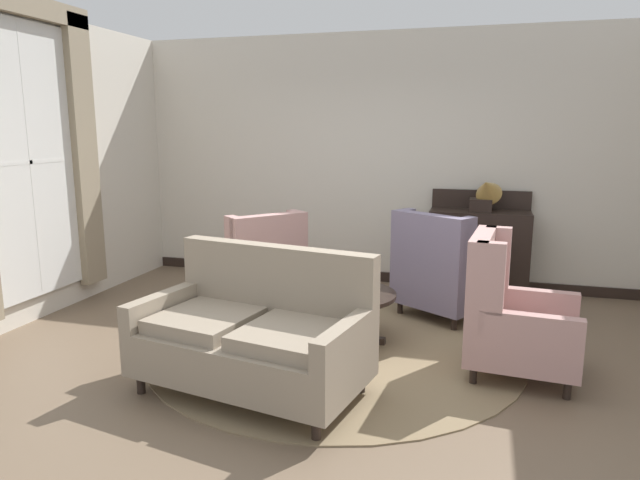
% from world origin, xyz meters
% --- Properties ---
extents(ground, '(8.60, 8.60, 0.00)m').
position_xyz_m(ground, '(0.00, 0.00, 0.00)').
color(ground, brown).
extents(wall_back, '(6.31, 0.08, 2.97)m').
position_xyz_m(wall_back, '(0.00, 2.60, 1.49)').
color(wall_back, silver).
rests_on(wall_back, ground).
extents(wall_left, '(0.08, 3.65, 2.97)m').
position_xyz_m(wall_left, '(-3.07, 0.78, 1.49)').
color(wall_left, silver).
rests_on(wall_left, ground).
extents(baseboard_back, '(6.15, 0.03, 0.12)m').
position_xyz_m(baseboard_back, '(0.00, 2.55, 0.06)').
color(baseboard_back, black).
rests_on(baseboard_back, ground).
extents(area_rug, '(3.17, 3.17, 0.01)m').
position_xyz_m(area_rug, '(0.00, 0.30, 0.01)').
color(area_rug, '#847051').
rests_on(area_rug, ground).
extents(window_with_curtains, '(0.12, 1.78, 2.89)m').
position_xyz_m(window_with_curtains, '(-2.97, 0.26, 1.71)').
color(window_with_curtains, silver).
extents(coffee_table, '(0.89, 0.89, 0.45)m').
position_xyz_m(coffee_table, '(0.05, 0.46, 0.37)').
color(coffee_table, black).
rests_on(coffee_table, ground).
extents(porcelain_vase, '(0.17, 0.17, 0.34)m').
position_xyz_m(porcelain_vase, '(0.04, 0.48, 0.59)').
color(porcelain_vase, '#4C7A66').
rests_on(porcelain_vase, coffee_table).
extents(settee, '(1.75, 1.15, 1.02)m').
position_xyz_m(settee, '(-0.35, -0.65, 0.42)').
color(settee, gray).
rests_on(settee, ground).
extents(armchair_near_sideboard, '(1.14, 1.14, 1.07)m').
position_xyz_m(armchair_near_sideboard, '(0.82, 1.38, 0.45)').
color(armchair_near_sideboard, slate).
rests_on(armchair_near_sideboard, ground).
extents(armchair_beside_settee, '(0.87, 0.84, 1.09)m').
position_xyz_m(armchair_beside_settee, '(1.42, 0.16, 0.45)').
color(armchair_beside_settee, tan).
rests_on(armchair_beside_settee, ground).
extents(armchair_far_left, '(1.18, 1.18, 1.04)m').
position_xyz_m(armchair_far_left, '(-1.04, 1.10, 0.43)').
color(armchair_far_left, tan).
rests_on(armchair_far_left, ground).
extents(sideboard, '(1.09, 0.44, 1.17)m').
position_xyz_m(sideboard, '(1.15, 2.31, 0.54)').
color(sideboard, black).
rests_on(sideboard, ground).
extents(gramophone, '(0.36, 0.42, 0.46)m').
position_xyz_m(gramophone, '(1.19, 2.23, 1.17)').
color(gramophone, black).
rests_on(gramophone, sideboard).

